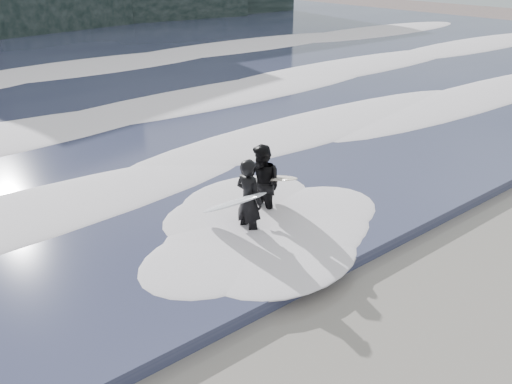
% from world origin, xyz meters
% --- Properties ---
extents(foam_near, '(60.00, 3.20, 0.20)m').
position_xyz_m(foam_near, '(0.00, 9.00, 0.40)').
color(foam_near, white).
rests_on(foam_near, sea).
extents(foam_mid, '(60.00, 4.00, 0.24)m').
position_xyz_m(foam_mid, '(0.00, 16.00, 0.42)').
color(foam_mid, white).
rests_on(foam_mid, sea).
extents(surfer_left, '(1.21, 1.85, 1.97)m').
position_xyz_m(surfer_left, '(1.14, 5.38, 0.99)').
color(surfer_left, black).
rests_on(surfer_left, ground).
extents(surfer_right, '(1.26, 1.87, 1.97)m').
position_xyz_m(surfer_right, '(1.96, 5.81, 0.99)').
color(surfer_right, black).
rests_on(surfer_right, ground).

